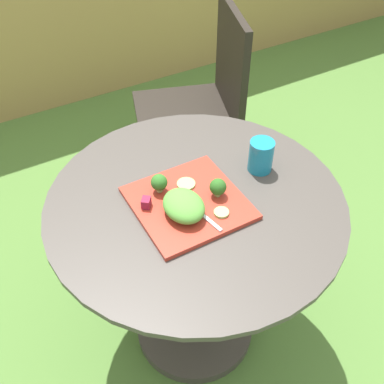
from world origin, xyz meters
name	(u,v)px	position (x,y,z in m)	size (l,w,h in m)	color
ground_plane	(195,328)	(0.00, 0.00, 0.00)	(12.00, 12.00, 0.00)	#4C7533
patio_table	(195,258)	(0.00, 0.00, 0.44)	(0.86, 0.86, 0.70)	#423D38
patio_chair	(205,95)	(0.46, 0.71, 0.53)	(0.56, 0.56, 0.90)	black
salad_plate	(188,203)	(-0.03, -0.01, 0.71)	(0.30, 0.30, 0.01)	#AD3323
drinking_glass	(261,157)	(0.24, 0.02, 0.75)	(0.07, 0.07, 0.10)	teal
fork	(198,211)	(-0.02, -0.06, 0.72)	(0.05, 0.15, 0.00)	silver
lettuce_mound	(184,206)	(-0.06, -0.04, 0.74)	(0.11, 0.13, 0.06)	#519338
broccoli_floret_0	(218,187)	(0.06, -0.03, 0.75)	(0.05, 0.05, 0.06)	#99B770
broccoli_floret_1	(159,183)	(-0.08, 0.07, 0.75)	(0.05, 0.05, 0.06)	#99B770
cucumber_slice_0	(221,213)	(0.03, -0.09, 0.72)	(0.04, 0.04, 0.01)	#8EB766
cucumber_slice_1	(187,183)	(0.00, 0.06, 0.72)	(0.05, 0.05, 0.01)	#8EB766
beet_chunk_0	(146,203)	(-0.14, 0.03, 0.73)	(0.03, 0.02, 0.03)	maroon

